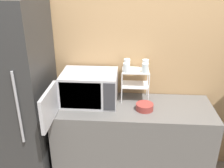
% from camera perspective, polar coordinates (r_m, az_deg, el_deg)
% --- Properties ---
extents(wall_back, '(8.00, 0.06, 2.60)m').
position_cam_1_polar(wall_back, '(2.65, 5.13, 6.10)').
color(wall_back, tan).
rests_on(wall_back, ground_plane).
extents(counter, '(1.58, 0.59, 0.90)m').
position_cam_1_polar(counter, '(2.75, 4.55, -13.29)').
color(counter, '#595654').
rests_on(counter, ground_plane).
extents(microwave, '(0.58, 0.83, 0.32)m').
position_cam_1_polar(microwave, '(2.51, -5.54, -0.99)').
color(microwave, '#ADADB2').
rests_on(microwave, counter).
extents(dish_rack, '(0.28, 0.20, 0.32)m').
position_cam_1_polar(dish_rack, '(2.55, 5.34, 1.29)').
color(dish_rack, white).
rests_on(dish_rack, counter).
extents(glass_front_left, '(0.07, 0.07, 0.09)m').
position_cam_1_polar(glass_front_left, '(2.44, 3.31, 3.78)').
color(glass_front_left, silver).
rests_on(glass_front_left, dish_rack).
extents(glass_back_right, '(0.07, 0.07, 0.09)m').
position_cam_1_polar(glass_back_right, '(2.56, 7.66, 4.55)').
color(glass_back_right, silver).
rests_on(glass_back_right, dish_rack).
extents(glass_front_right, '(0.07, 0.07, 0.09)m').
position_cam_1_polar(glass_front_right, '(2.45, 7.58, 3.64)').
color(glass_front_right, silver).
rests_on(glass_front_right, dish_rack).
extents(glass_back_left, '(0.07, 0.07, 0.09)m').
position_cam_1_polar(glass_back_left, '(2.56, 3.44, 4.73)').
color(glass_back_left, silver).
rests_on(glass_back_left, dish_rack).
extents(bowl, '(0.17, 0.17, 0.06)m').
position_cam_1_polar(bowl, '(2.44, 7.46, -5.21)').
color(bowl, maroon).
rests_on(bowl, counter).
extents(refrigerator, '(0.70, 0.72, 1.93)m').
position_cam_1_polar(refrigerator, '(2.68, -21.50, -3.11)').
color(refrigerator, '#2D2D2D').
rests_on(refrigerator, ground_plane).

